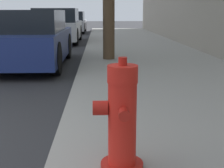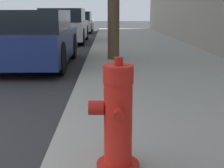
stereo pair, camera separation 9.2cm
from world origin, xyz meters
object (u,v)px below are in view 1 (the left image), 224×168
object	(u,v)px
parked_car_near	(29,39)
parked_car_far	(70,22)
fire_hydrant	(122,119)
parked_car_mid	(57,26)

from	to	relation	value
parked_car_near	parked_car_far	distance (m)	12.29
fire_hydrant	parked_car_mid	size ratio (longest dim) A/B	0.23
parked_car_near	parked_car_far	xyz separation A→B (m)	(-0.06, 12.29, -0.03)
parked_car_far	parked_car_near	bearing A→B (deg)	-89.73
fire_hydrant	parked_car_near	xyz separation A→B (m)	(-1.86, 5.43, 0.14)
parked_car_mid	fire_hydrant	bearing A→B (deg)	-80.39
parked_car_near	parked_car_far	size ratio (longest dim) A/B	0.94
parked_car_mid	parked_car_far	distance (m)	6.42
parked_car_mid	parked_car_far	xyz separation A→B (m)	(-0.01, 6.42, -0.06)
parked_car_near	parked_car_mid	distance (m)	5.86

